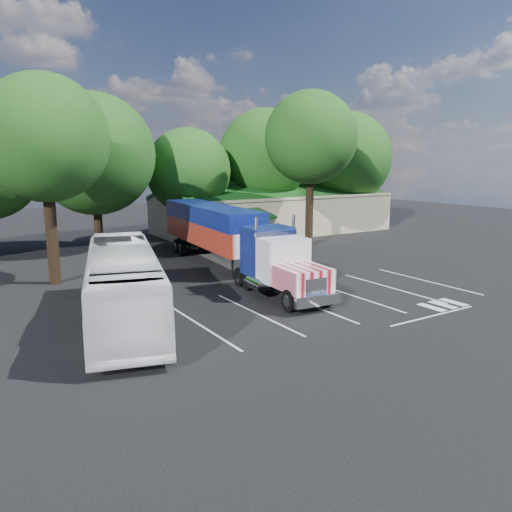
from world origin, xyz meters
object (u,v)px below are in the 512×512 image
semi_truck (225,234)px  bicycle (257,266)px  silver_sedan (278,230)px  tour_bus (123,285)px  woman (270,264)px

semi_truck → bicycle: bearing=-52.3°
bicycle → silver_sedan: size_ratio=0.38×
bicycle → semi_truck: bearing=85.4°
semi_truck → tour_bus: semi_truck is taller
semi_truck → bicycle: 3.19m
woman → tour_bus: tour_bus is taller
tour_bus → silver_sedan: size_ratio=2.81×
semi_truck → silver_sedan: semi_truck is taller
semi_truck → woman: (1.09, -3.93, -1.57)m
woman → bicycle: 1.96m
semi_truck → tour_bus: size_ratio=1.64×
silver_sedan → woman: bearing=126.3°
bicycle → silver_sedan: bearing=13.2°
semi_truck → bicycle: (1.29, -2.05, -2.07)m
woman → semi_truck: bearing=17.3°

